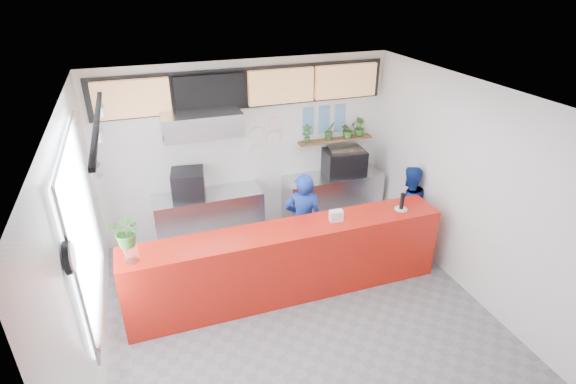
{
  "coord_description": "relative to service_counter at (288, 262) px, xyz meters",
  "views": [
    {
      "loc": [
        -1.73,
        -4.54,
        4.28
      ],
      "look_at": [
        0.1,
        0.7,
        1.5
      ],
      "focal_mm": 28.0,
      "sensor_mm": 36.0,
      "label": 1
    }
  ],
  "objects": [
    {
      "name": "soffit",
      "position": [
        0.0,
        2.06,
        2.0
      ],
      "size": [
        4.8,
        0.04,
        0.65
      ],
      "primitive_type": "cube",
      "color": "black",
      "rests_on": "wall_back"
    },
    {
      "name": "glass_vase",
      "position": [
        -2.03,
        -0.09,
        0.65
      ],
      "size": [
        0.22,
        0.22,
        0.21
      ],
      "primitive_type": "cylinder",
      "rotation": [
        0.0,
        0.0,
        -0.42
      ],
      "color": "silver",
      "rests_on": "service_counter"
    },
    {
      "name": "staff_right",
      "position": [
        2.32,
        0.62,
        0.16
      ],
      "size": [
        0.73,
        0.59,
        1.43
      ],
      "primitive_type": "imported",
      "rotation": [
        0.0,
        0.0,
        3.08
      ],
      "color": "navy",
      "rests_on": "ground"
    },
    {
      "name": "menu_board_mid_left",
      "position": [
        -0.59,
        1.98,
        2.0
      ],
      "size": [
        1.1,
        0.1,
        0.55
      ],
      "primitive_type": "cube",
      "color": "black",
      "rests_on": "wall_back"
    },
    {
      "name": "herb_shelf",
      "position": [
        1.6,
        2.0,
        0.95
      ],
      "size": [
        1.4,
        0.18,
        0.04
      ],
      "primitive_type": "cube",
      "color": "brown",
      "rests_on": "wall_back"
    },
    {
      "name": "espresso_tray",
      "position": [
        1.7,
        1.8,
        0.83
      ],
      "size": [
        0.64,
        0.49,
        0.05
      ],
      "primitive_type": "cube",
      "rotation": [
        0.0,
        0.0,
        -0.15
      ],
      "color": "#A2A5A9",
      "rests_on": "espresso_machine"
    },
    {
      "name": "wall_clock_face",
      "position": [
        -2.43,
        -1.3,
        1.5
      ],
      "size": [
        0.02,
        0.26,
        0.26
      ],
      "primitive_type": "cylinder",
      "rotation": [
        0.0,
        1.57,
        0.0
      ],
      "color": "white",
      "rests_on": "wall_left"
    },
    {
      "name": "napkin_holder",
      "position": [
        0.7,
        -0.02,
        0.63
      ],
      "size": [
        0.19,
        0.13,
        0.16
      ],
      "primitive_type": "cube",
      "rotation": [
        0.0,
        0.0,
        -0.07
      ],
      "color": "silver",
      "rests_on": "service_counter"
    },
    {
      "name": "herb_a",
      "position": [
        1.05,
        2.0,
        1.13
      ],
      "size": [
        0.2,
        0.16,
        0.33
      ],
      "primitive_type": "imported",
      "rotation": [
        0.0,
        0.0,
        -0.27
      ],
      "color": "#325C20",
      "rests_on": "herb_shelf"
    },
    {
      "name": "photo_frame_f",
      "position": [
        1.7,
        2.08,
        1.2
      ],
      "size": [
        0.2,
        0.02,
        0.25
      ],
      "primitive_type": "cube",
      "color": "#598CBF",
      "rests_on": "wall_back"
    },
    {
      "name": "service_counter",
      "position": [
        0.0,
        0.0,
        0.0
      ],
      "size": [
        4.5,
        0.6,
        1.1
      ],
      "primitive_type": "cube",
      "color": "#B6180D",
      "rests_on": "ground"
    },
    {
      "name": "extraction_hood",
      "position": [
        -0.8,
        1.75,
        1.6
      ],
      "size": [
        1.2,
        0.7,
        0.35
      ],
      "primitive_type": "cube",
      "color": "#B2B5BA",
      "rests_on": "ceiling"
    },
    {
      "name": "wall_right",
      "position": [
        2.5,
        -0.4,
        0.95
      ],
      "size": [
        0.0,
        5.0,
        5.0
      ],
      "primitive_type": "plane",
      "rotation": [
        1.57,
        0.0,
        -1.57
      ],
      "color": "white",
      "rests_on": "ground"
    },
    {
      "name": "menu_board_far_right",
      "position": [
        1.73,
        1.98,
        2.0
      ],
      "size": [
        1.1,
        0.1,
        0.55
      ],
      "primitive_type": "cube",
      "color": "tan",
      "rests_on": "wall_back"
    },
    {
      "name": "menu_board_mid_right",
      "position": [
        0.57,
        1.98,
        2.0
      ],
      "size": [
        1.1,
        0.1,
        0.55
      ],
      "primitive_type": "cube",
      "color": "tan",
      "rests_on": "wall_back"
    },
    {
      "name": "basil_vase",
      "position": [
        -2.03,
        -0.09,
        0.98
      ],
      "size": [
        0.47,
        0.45,
        0.41
      ],
      "primitive_type": "imported",
      "rotation": [
        0.0,
        0.0,
        -0.43
      ],
      "color": "#325C20",
      "rests_on": "glass_vase"
    },
    {
      "name": "cream_band",
      "position": [
        0.0,
        2.09,
        2.05
      ],
      "size": [
        5.0,
        0.02,
        0.8
      ],
      "primitive_type": "cube",
      "color": "beige",
      "rests_on": "wall_back"
    },
    {
      "name": "herb_c",
      "position": [
        1.84,
        2.0,
        1.12
      ],
      "size": [
        0.34,
        0.32,
        0.3
      ],
      "primitive_type": "imported",
      "rotation": [
        0.0,
        0.0,
        0.41
      ],
      "color": "#325C20",
      "rests_on": "herb_shelf"
    },
    {
      "name": "menu_board_far_left",
      "position": [
        -1.75,
        1.98,
        2.0
      ],
      "size": [
        1.1,
        0.1,
        0.55
      ],
      "primitive_type": "cube",
      "color": "tan",
      "rests_on": "wall_back"
    },
    {
      "name": "track_rail",
      "position": [
        -2.1,
        -0.4,
        2.39
      ],
      "size": [
        0.05,
        2.4,
        0.04
      ],
      "primitive_type": "cube",
      "color": "black",
      "rests_on": "ceiling"
    },
    {
      "name": "hood_lip",
      "position": [
        -0.8,
        1.75,
        1.4
      ],
      "size": [
        1.2,
        0.69,
        0.31
      ],
      "primitive_type": "cube",
      "rotation": [
        -0.35,
        0.0,
        0.0
      ],
      "color": "#B2B5BA",
      "rests_on": "ceiling"
    },
    {
      "name": "prep_bench",
      "position": [
        -0.8,
        1.8,
        -0.1
      ],
      "size": [
        1.8,
        0.6,
        0.9
      ],
      "primitive_type": "cube",
      "color": "#B2B5BA",
      "rests_on": "ground"
    },
    {
      "name": "wall_clock_rim",
      "position": [
        -2.46,
        -1.3,
        1.5
      ],
      "size": [
        0.05,
        0.3,
        0.3
      ],
      "primitive_type": "cylinder",
      "rotation": [
        0.0,
        1.57,
        0.0
      ],
      "color": "black",
      "rests_on": "wall_left"
    },
    {
      "name": "dec_plate_c",
      "position": [
        0.15,
        2.07,
        0.9
      ],
      "size": [
        0.24,
        0.03,
        0.24
      ],
      "primitive_type": "cylinder",
      "rotation": [
        1.57,
        0.0,
        0.0
      ],
      "color": "silver",
      "rests_on": "wall_back"
    },
    {
      "name": "photo_frame_c",
      "position": [
        1.7,
        2.08,
        1.45
      ],
      "size": [
        0.2,
        0.02,
        0.25
      ],
      "primitive_type": "cube",
      "color": "#598CBF",
      "rests_on": "wall_back"
    },
    {
      "name": "window_pane",
      "position": [
        -2.47,
        -0.1,
        1.15
      ],
      "size": [
        0.04,
        2.2,
        1.9
      ],
      "primitive_type": "cube",
      "color": "silver",
      "rests_on": "wall_left"
    },
    {
      "name": "photo_frame_d",
      "position": [
        1.1,
        2.08,
        1.2
      ],
      "size": [
        0.2,
        0.02,
        0.25
      ],
      "primitive_type": "cube",
      "color": "#598CBF",
      "rests_on": "wall_back"
    },
    {
      "name": "window_frame",
      "position": [
        -2.45,
        -0.1,
        1.15
      ],
      "size": [
        0.03,
        2.3,
        2.0
      ],
      "primitive_type": "cube",
      "color": "#B2B5BA",
      "rests_on": "wall_left"
    },
    {
      "name": "panini_oven",
      "position": [
        -1.09,
        1.8,
        0.58
      ],
      "size": [
        0.59,
        0.59,
        0.46
      ],
      "primitive_type": "cube",
      "rotation": [
        0.0,
        0.0,
        -0.16
      ],
      "color": "black",
      "rests_on": "prep_bench"
    },
    {
      "name": "dec_plate_a",
      "position": [
        0.15,
        2.07,
        1.2
      ],
      "size": [
        0.24,
        0.03,
        0.24
      ],
      "primitive_type": "cylinder",
      "rotation": [
        1.57,
        0.0,
        0.0
      ],
      "color": "silver",
      "rests_on": "wall_back"
    },
    {
      "name": "pepper_mill",
      "position": [
        1.74,
        -0.03,
        0.69
      ],
      "size": [
        0.07,
        0.07,
        0.25
      ],
      "primitive_type": "cylinder",
      "rotation": [
        0.0,
        0.0,
        -0.19
      ],
      "color": "black",
      "rests_on": "white_plate"
    },
    {
      "name": "staff_center",
      "position": [
        0.45,
        0.6,
        0.25
      ],
      "size": [
        0.69,
        0.58,
        1.6
      ],
      "primitive_type": "imported",
      "rotation": [
        0.0,
        0.0,
        2.74
      ],
      "color": "navy",
      "rests_on": "ground"
    },
    {
      "name": "wall_back",
      "position": [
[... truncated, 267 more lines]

